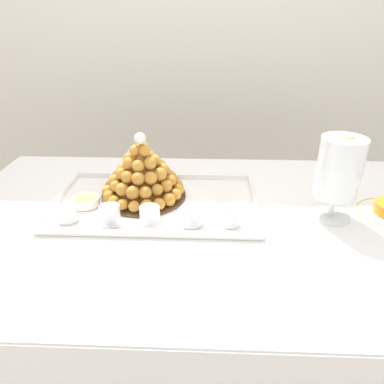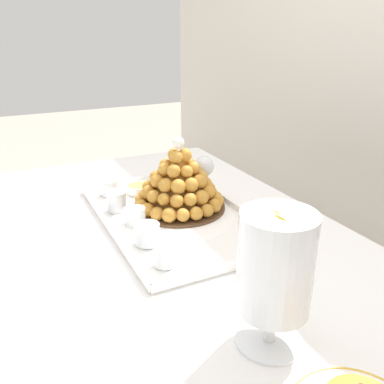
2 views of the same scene
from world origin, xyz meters
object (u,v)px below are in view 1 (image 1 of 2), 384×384
at_px(dessert_cup_mid_left, 110,216).
at_px(dessert_cup_mid_right, 191,216).
at_px(creme_brulee_ramekin, 86,201).
at_px(macaron_goblet, 339,169).
at_px(dessert_cup_left, 67,213).
at_px(croquembouche, 143,174).
at_px(wine_glass, 136,157).
at_px(dessert_cup_centre, 150,215).
at_px(serving_tray, 156,203).
at_px(dessert_cup_right, 231,217).

bearing_deg(dessert_cup_mid_left, dessert_cup_mid_right, 2.44).
xyz_separation_m(creme_brulee_ramekin, macaron_goblet, (0.76, -0.03, 0.14)).
bearing_deg(dessert_cup_left, dessert_cup_mid_right, -0.95).
bearing_deg(dessert_cup_mid_right, dessert_cup_left, 179.05).
distance_m(dessert_cup_left, dessert_cup_mid_left, 0.13).
distance_m(croquembouche, dessert_cup_left, 0.26).
relative_size(croquembouche, wine_glass, 1.91).
bearing_deg(dessert_cup_mid_right, dessert_cup_centre, 176.09).
bearing_deg(dessert_cup_centre, serving_tray, 88.77).
xyz_separation_m(dessert_cup_centre, creme_brulee_ramekin, (-0.22, 0.09, -0.01)).
bearing_deg(creme_brulee_ramekin, dessert_cup_right, -12.52).
bearing_deg(dessert_cup_centre, dessert_cup_mid_left, -170.74).
height_order(croquembouche, dessert_cup_centre, croquembouche).
relative_size(dessert_cup_right, macaron_goblet, 0.23).
bearing_deg(serving_tray, dessert_cup_right, -28.02).
bearing_deg(macaron_goblet, dessert_cup_mid_right, -170.41).
height_order(croquembouche, wine_glass, croquembouche).
bearing_deg(serving_tray, macaron_goblet, -5.52).
relative_size(croquembouche, dessert_cup_right, 4.67).
distance_m(dessert_cup_left, creme_brulee_ramekin, 0.10).
bearing_deg(macaron_goblet, dessert_cup_right, -166.76).
bearing_deg(dessert_cup_mid_left, wine_glass, 84.24).
bearing_deg(dessert_cup_right, croquembouche, 149.54).
xyz_separation_m(dessert_cup_left, creme_brulee_ramekin, (0.02, 0.09, -0.01)).
bearing_deg(dessert_cup_right, serving_tray, 151.98).
xyz_separation_m(croquembouche, dessert_cup_centre, (0.04, -0.15, -0.06)).
distance_m(dessert_cup_left, dessert_cup_mid_right, 0.36).
relative_size(dessert_cup_left, dessert_cup_right, 0.97).
xyz_separation_m(dessert_cup_mid_right, dessert_cup_right, (0.11, -0.00, 0.00)).
distance_m(croquembouche, wine_glass, 0.11).
xyz_separation_m(croquembouche, dessert_cup_mid_left, (-0.07, -0.17, -0.05)).
height_order(croquembouche, dessert_cup_mid_left, croquembouche).
distance_m(dessert_cup_left, wine_glass, 0.32).
bearing_deg(dessert_cup_mid_left, dessert_cup_right, 1.48).
bearing_deg(dessert_cup_mid_left, croquembouche, 68.30).
bearing_deg(dessert_cup_left, dessert_cup_right, -0.84).
relative_size(dessert_cup_left, macaron_goblet, 0.23).
distance_m(serving_tray, dessert_cup_left, 0.27).
bearing_deg(serving_tray, dessert_cup_mid_right, -46.01).
bearing_deg(dessert_cup_left, wine_glass, 58.66).
height_order(dessert_cup_centre, macaron_goblet, macaron_goblet).
xyz_separation_m(serving_tray, croquembouche, (-0.05, 0.04, 0.08)).
distance_m(dessert_cup_centre, dessert_cup_right, 0.24).
relative_size(dessert_cup_mid_right, creme_brulee_ramekin, 0.74).
distance_m(serving_tray, dessert_cup_mid_left, 0.18).
height_order(dessert_cup_mid_left, creme_brulee_ramekin, dessert_cup_mid_left).
bearing_deg(creme_brulee_ramekin, serving_tray, 5.99).
xyz_separation_m(dessert_cup_centre, macaron_goblet, (0.54, 0.06, 0.13)).
distance_m(dessert_cup_right, wine_glass, 0.42).
bearing_deg(serving_tray, dessert_cup_left, -154.48).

